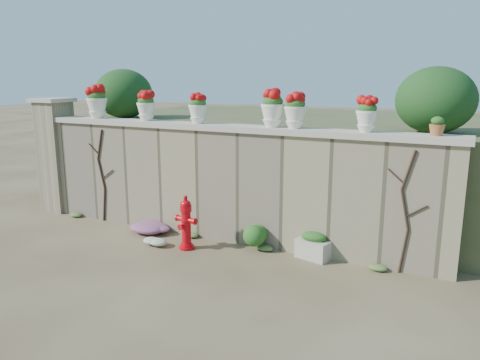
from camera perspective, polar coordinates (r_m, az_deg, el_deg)
The scene contains 21 objects.
ground at distance 7.40m, azimuth -8.98°, elevation -11.01°, with size 80.00×80.00×0.00m, color brown.
stone_wall at distance 8.54m, azimuth -2.20°, elevation -0.59°, with size 8.00×0.40×2.00m, color gray.
wall_cap at distance 8.36m, azimuth -2.26°, elevation 6.43°, with size 8.10×0.52×0.10m, color #C0B6A2.
gate_pillar at distance 11.07m, azimuth -21.43°, elevation 2.93°, with size 0.72×0.72×2.48m.
raised_fill at distance 11.39m, azimuth 5.58°, elevation 2.67°, with size 9.00×6.00×2.00m, color #384C23.
back_shrub_left at distance 11.14m, azimuth -13.99°, elevation 10.17°, with size 1.30×1.30×1.10m, color #143814.
back_shrub_right at distance 8.51m, azimuth 22.74°, elevation 8.97°, with size 1.30×1.30×1.10m, color #143814.
vine_left at distance 9.92m, azimuth -16.50°, elevation 0.69°, with size 0.60×0.04×1.91m.
vine_right at distance 7.37m, azimuth 19.54°, elevation -3.53°, with size 0.60×0.04×1.91m.
fire_hydrant at distance 8.13m, azimuth -6.60°, elevation -5.15°, with size 0.41×0.29×0.95m.
planter_box at distance 7.85m, azimuth 8.95°, elevation -7.96°, with size 0.60×0.44×0.45m.
green_shrub at distance 8.10m, azimuth 1.19°, elevation -6.47°, with size 0.63×0.57×0.60m, color #1E5119.
magenta_clump at distance 9.14m, azimuth -10.79°, elevation -5.63°, with size 0.93×0.62×0.25m, color #C126AF.
white_flowers at distance 8.46m, azimuth -10.36°, elevation -7.33°, with size 0.51×0.41×0.18m, color white.
urn_pot_0 at distance 10.04m, azimuth -17.05°, elevation 9.05°, with size 0.42×0.42×0.65m.
urn_pot_1 at distance 9.24m, azimuth -11.38°, elevation 8.80°, with size 0.35×0.35×0.56m.
urn_pot_2 at distance 8.58m, azimuth -5.15°, elevation 8.66°, with size 0.34×0.34×0.54m.
urn_pot_3 at distance 7.91m, azimuth 4.01°, elevation 8.65°, with size 0.40×0.40×0.62m.
urn_pot_4 at distance 7.76m, azimuth 6.76°, elevation 8.38°, with size 0.37×0.37×0.58m.
urn_pot_5 at distance 7.45m, azimuth 15.21°, elevation 7.66°, with size 0.34×0.34×0.53m.
terracotta_pot at distance 7.33m, azimuth 22.89°, elevation 5.96°, with size 0.22×0.22×0.27m.
Camera 1 is at (4.01, -5.48, 2.93)m, focal length 35.00 mm.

